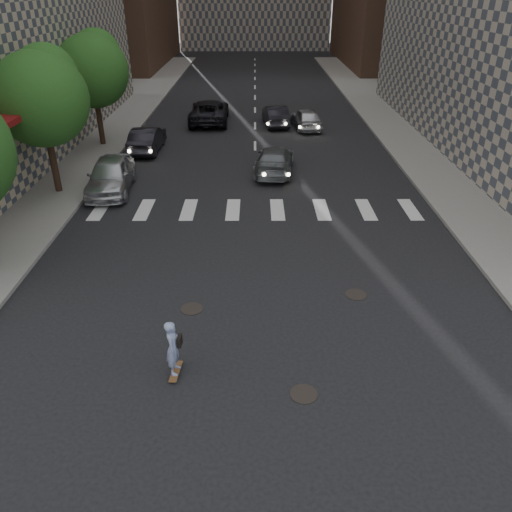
{
  "coord_description": "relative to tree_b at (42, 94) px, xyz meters",
  "views": [
    {
      "loc": [
        -0.01,
        -11.7,
        8.99
      ],
      "look_at": [
        0.02,
        2.29,
        1.3
      ],
      "focal_mm": 35.0,
      "sensor_mm": 36.0,
      "label": 1
    }
  ],
  "objects": [
    {
      "name": "sidewalk_right",
      "position": [
        23.95,
        8.86,
        -4.57
      ],
      "size": [
        13.0,
        80.0,
        0.15
      ],
      "primitive_type": "cube",
      "color": "gray",
      "rests_on": "ground"
    },
    {
      "name": "silver_sedan",
      "position": [
        2.45,
        0.17,
        -3.83
      ],
      "size": [
        2.28,
        4.92,
        1.63
      ],
      "primitive_type": "imported",
      "rotation": [
        0.0,
        0.0,
        0.07
      ],
      "color": "silver",
      "rests_on": "ground"
    },
    {
      "name": "manhole_c",
      "position": [
        12.75,
        -9.14,
        -4.64
      ],
      "size": [
        0.7,
        0.7,
        0.02
      ],
      "primitive_type": "cylinder",
      "color": "black",
      "rests_on": "ground"
    },
    {
      "name": "traffic_car_e",
      "position": [
        10.91,
        13.01,
        -3.95
      ],
      "size": [
        1.92,
        4.37,
        1.39
      ],
      "primitive_type": "imported",
      "rotation": [
        0.0,
        0.0,
        3.25
      ],
      "color": "black",
      "rests_on": "ground"
    },
    {
      "name": "tree_c",
      "position": [
        0.0,
        8.0,
        0.0
      ],
      "size": [
        4.2,
        4.2,
        6.6
      ],
      "color": "#382619",
      "rests_on": "sidewalk_left"
    },
    {
      "name": "traffic_car_b",
      "position": [
        10.5,
        2.91,
        -3.97
      ],
      "size": [
        2.44,
        4.87,
        1.36
      ],
      "primitive_type": "imported",
      "rotation": [
        0.0,
        0.0,
        3.02
      ],
      "color": "slate",
      "rests_on": "ground"
    },
    {
      "name": "manhole_a",
      "position": [
        10.65,
        -13.64,
        -4.64
      ],
      "size": [
        0.7,
        0.7,
        0.02
      ],
      "primitive_type": "cylinder",
      "color": "black",
      "rests_on": "ground"
    },
    {
      "name": "ground",
      "position": [
        9.45,
        -11.14,
        -4.65
      ],
      "size": [
        160.0,
        160.0,
        0.0
      ],
      "primitive_type": "plane",
      "color": "black",
      "rests_on": "ground"
    },
    {
      "name": "skateboarder",
      "position": [
        7.37,
        -12.88,
        -3.78
      ],
      "size": [
        0.44,
        0.84,
        1.64
      ],
      "rotation": [
        0.0,
        0.0,
        -0.09
      ],
      "color": "brown",
      "rests_on": "ground"
    },
    {
      "name": "traffic_car_c",
      "position": [
        6.14,
        13.84,
        -3.84
      ],
      "size": [
        2.78,
        5.84,
        1.61
      ],
      "primitive_type": "imported",
      "rotation": [
        0.0,
        0.0,
        3.16
      ],
      "color": "black",
      "rests_on": "ground"
    },
    {
      "name": "sidewalk_left",
      "position": [
        -5.05,
        8.86,
        -4.57
      ],
      "size": [
        13.0,
        80.0,
        0.15
      ],
      "primitive_type": "cube",
      "color": "gray",
      "rests_on": "ground"
    },
    {
      "name": "manhole_b",
      "position": [
        7.45,
        -9.94,
        -4.64
      ],
      "size": [
        0.7,
        0.7,
        0.02
      ],
      "primitive_type": "cylinder",
      "color": "black",
      "rests_on": "ground"
    },
    {
      "name": "tree_b",
      "position": [
        0.0,
        0.0,
        0.0
      ],
      "size": [
        4.2,
        4.2,
        6.6
      ],
      "color": "#382619",
      "rests_on": "sidewalk_left"
    },
    {
      "name": "traffic_car_a",
      "position": [
        2.95,
        6.81,
        -3.92
      ],
      "size": [
        1.62,
        4.43,
        1.45
      ],
      "primitive_type": "imported",
      "rotation": [
        0.0,
        0.0,
        3.12
      ],
      "color": "black",
      "rests_on": "ground"
    },
    {
      "name": "traffic_car_d",
      "position": [
        13.01,
        12.13,
        -3.94
      ],
      "size": [
        2.17,
        4.3,
        1.4
      ],
      "primitive_type": "imported",
      "rotation": [
        0.0,
        0.0,
        3.27
      ],
      "color": "silver",
      "rests_on": "ground"
    }
  ]
}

